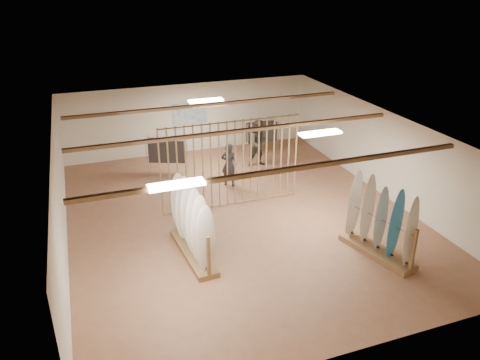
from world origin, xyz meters
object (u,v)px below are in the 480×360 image
object	(u,v)px
clothing_rack_a	(167,150)
shopper_b	(260,140)
rack_right	(379,231)
rack_left	(192,232)
shopper_a	(229,162)
clothing_rack_b	(262,132)

from	to	relation	value
clothing_rack_a	shopper_b	size ratio (longest dim) A/B	0.73
rack_right	shopper_b	size ratio (longest dim) A/B	1.11
rack_left	shopper_b	bearing A→B (deg)	48.14
rack_right	shopper_a	world-z (taller)	rack_right
clothing_rack_b	shopper_b	size ratio (longest dim) A/B	0.69
rack_right	shopper_a	size ratio (longest dim) A/B	1.29
rack_right	shopper_a	distance (m)	5.90
rack_left	shopper_b	size ratio (longest dim) A/B	1.23
shopper_a	shopper_b	xyz separation A→B (m)	(1.65, 1.30, 0.15)
clothing_rack_b	clothing_rack_a	bearing A→B (deg)	-166.05
rack_left	rack_right	distance (m)	4.83
rack_right	rack_left	bearing A→B (deg)	145.34
rack_right	clothing_rack_a	size ratio (longest dim) A/B	1.53
rack_left	clothing_rack_a	distance (m)	5.43
rack_right	shopper_b	world-z (taller)	rack_right
rack_left	clothing_rack_a	size ratio (longest dim) A/B	1.69
shopper_b	rack_left	bearing A→B (deg)	-129.88
rack_left	clothing_rack_b	size ratio (longest dim) A/B	1.79
rack_left	shopper_a	distance (m)	4.45
rack_left	rack_right	size ratio (longest dim) A/B	1.11
clothing_rack_a	shopper_a	xyz separation A→B (m)	(1.81, -1.59, -0.09)
clothing_rack_a	shopper_b	bearing A→B (deg)	17.12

